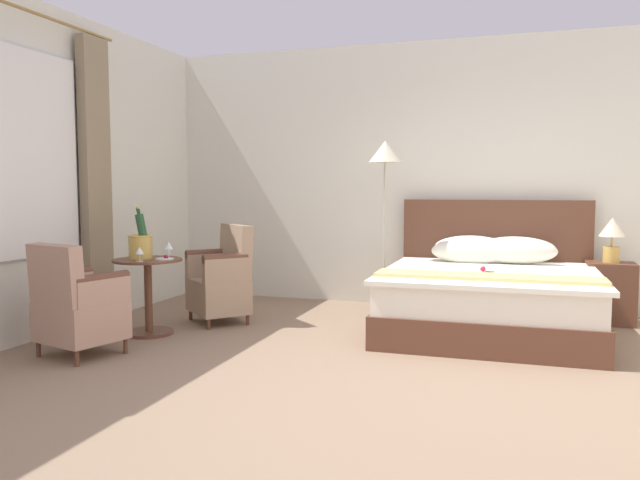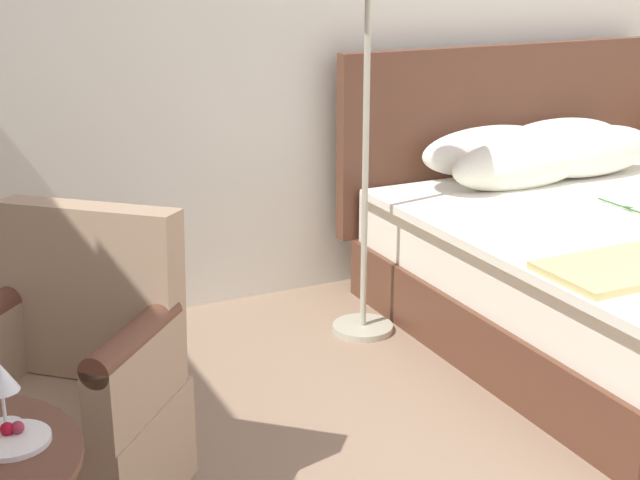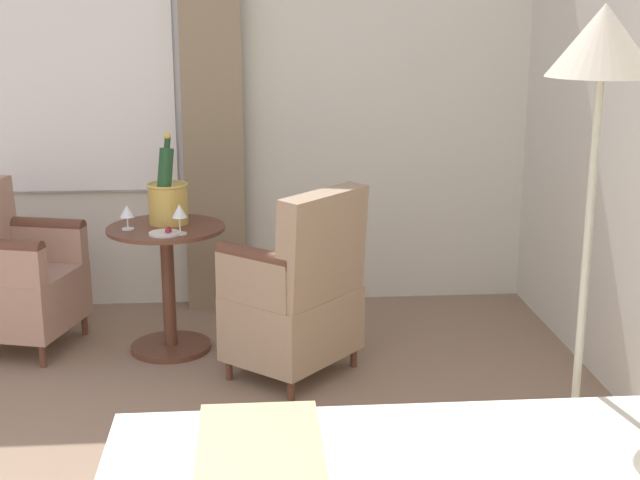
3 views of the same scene
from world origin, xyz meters
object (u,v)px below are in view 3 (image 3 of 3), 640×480
Objects in this scene: champagne_bucket at (168,197)px; wine_glass_near_edge at (179,213)px; side_table_round at (168,282)px; wine_glass_near_bucket at (127,212)px; armchair_facing_bed at (14,276)px; floor_lamp_brass at (599,93)px; armchair_by_window at (298,296)px; snack_plate at (165,233)px.

wine_glass_near_edge is (0.24, 0.08, -0.03)m from champagne_bucket.
champagne_bucket is at bearing 172.29° from side_table_round.
armchair_facing_bed reaches higher than wine_glass_near_bucket.
wine_glass_near_bucket is 0.14× the size of armchair_facing_bed.
floor_lamp_brass reaches higher than wine_glass_near_bucket.
armchair_by_window is at bearing 71.21° from armchair_facing_bed.
snack_plate is (0.17, 0.01, 0.31)m from side_table_round.
floor_lamp_brass reaches higher than champagne_bucket.
side_table_round is 4.29× the size of snack_plate.
side_table_round is at bearing 82.54° from armchair_facing_bed.
snack_plate is at bearing 0.45° from champagne_bucket.
champagne_bucket is at bearing -125.66° from armchair_by_window.
wine_glass_near_bucket is 0.76m from armchair_facing_bed.
champagne_bucket reaches higher than side_table_round.
wine_glass_near_edge is at bearing 73.27° from armchair_facing_bed.
armchair_by_window is at bearing 67.62° from wine_glass_near_bucket.
champagne_bucket is 0.95m from armchair_facing_bed.
armchair_facing_bed is at bearing -92.38° from champagne_bucket.
wine_glass_near_bucket is 1.01m from armchair_by_window.
armchair_by_window is (0.36, 0.87, -0.36)m from wine_glass_near_bucket.
armchair_by_window reaches higher than side_table_round.
snack_plate is at bearing 3.98° from side_table_round.
champagne_bucket is at bearing -141.45° from floor_lamp_brass.
wine_glass_near_bucket is 0.83× the size of wine_glass_near_edge.
snack_plate is 0.17× the size of armchair_by_window.
armchair_by_window reaches higher than wine_glass_near_edge.
armchair_by_window reaches higher than snack_plate.
floor_lamp_brass is 2.59m from champagne_bucket.
floor_lamp_brass is 2.64m from wine_glass_near_bucket.
armchair_facing_bed is at bearing -106.73° from wine_glass_near_edge.
snack_plate is (0.00, -0.08, -0.10)m from wine_glass_near_edge.
floor_lamp_brass is 2.37m from wine_glass_near_edge.
side_table_round is 0.45m from champagne_bucket.
wine_glass_near_bucket is at bearing 76.31° from armchair_facing_bed.
floor_lamp_brass is at bearing 38.55° from champagne_bucket.
wine_glass_near_edge is 0.17× the size of armchair_facing_bed.
floor_lamp_brass is at bearing 40.84° from wine_glass_near_edge.
wine_glass_near_edge is 0.16× the size of armchair_by_window.
armchair_by_window is 1.60m from armchair_facing_bed.
wine_glass_near_edge is at bearing -111.91° from armchair_by_window.
floor_lamp_brass is at bearing 43.85° from wine_glass_near_bucket.
side_table_round is 0.36m from snack_plate.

